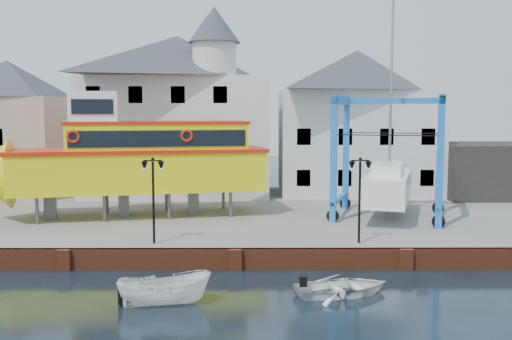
{
  "coord_description": "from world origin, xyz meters",
  "views": [
    {
      "loc": [
        0.84,
        -26.11,
        7.36
      ],
      "look_at": [
        1.0,
        7.0,
        4.0
      ],
      "focal_mm": 40.0,
      "sensor_mm": 36.0,
      "label": 1
    }
  ],
  "objects": [
    {
      "name": "building_pink",
      "position": [
        -18.0,
        18.0,
        6.15
      ],
      "size": [
        8.0,
        7.0,
        10.3
      ],
      "color": "tan",
      "rests_on": "hardstanding"
    },
    {
      "name": "lamp_post_left",
      "position": [
        -4.0,
        1.2,
        4.17
      ],
      "size": [
        1.12,
        0.32,
        4.2
      ],
      "color": "black",
      "rests_on": "hardstanding"
    },
    {
      "name": "tour_boat",
      "position": [
        -7.04,
        8.36,
        4.57
      ],
      "size": [
        17.86,
        7.55,
        7.57
      ],
      "rotation": [
        0.0,
        0.0,
        0.2
      ],
      "color": "#59595E",
      "rests_on": "hardstanding"
    },
    {
      "name": "motorboat_b",
      "position": [
        4.46,
        -3.58,
        0.0
      ],
      "size": [
        4.46,
        3.65,
        0.81
      ],
      "primitive_type": "imported",
      "rotation": [
        0.0,
        0.0,
        1.82
      ],
      "color": "white",
      "rests_on": "ground"
    },
    {
      "name": "motorboat_a",
      "position": [
        -2.56,
        -4.87,
        0.0
      ],
      "size": [
        3.77,
        1.95,
        1.39
      ],
      "primitive_type": "imported",
      "rotation": [
        0.0,
        0.0,
        1.75
      ],
      "color": "white",
      "rests_on": "ground"
    },
    {
      "name": "building_white_main",
      "position": [
        -4.87,
        18.39,
        7.34
      ],
      "size": [
        14.0,
        8.3,
        14.0
      ],
      "color": "silver",
      "rests_on": "hardstanding"
    },
    {
      "name": "lamp_post_right",
      "position": [
        6.0,
        1.2,
        4.17
      ],
      "size": [
        1.12,
        0.32,
        4.2
      ],
      "color": "black",
      "rests_on": "hardstanding"
    },
    {
      "name": "quay_wall",
      "position": [
        -0.0,
        0.1,
        0.5
      ],
      "size": [
        44.0,
        0.47,
        1.0
      ],
      "color": "brown",
      "rests_on": "ground"
    },
    {
      "name": "building_white_right",
      "position": [
        9.0,
        19.0,
        6.6
      ],
      "size": [
        12.0,
        8.0,
        11.2
      ],
      "color": "silver",
      "rests_on": "hardstanding"
    },
    {
      "name": "hardstanding",
      "position": [
        0.0,
        11.0,
        0.5
      ],
      "size": [
        44.0,
        22.0,
        1.0
      ],
      "primitive_type": "cube",
      "color": "slate",
      "rests_on": "ground"
    },
    {
      "name": "travel_lift",
      "position": [
        9.25,
        8.77,
        3.35
      ],
      "size": [
        7.81,
        9.61,
        14.1
      ],
      "rotation": [
        0.0,
        0.0,
        -0.31
      ],
      "color": "#1D77C1",
      "rests_on": "hardstanding"
    },
    {
      "name": "shed_dark",
      "position": [
        19.0,
        17.0,
        3.0
      ],
      "size": [
        8.0,
        7.0,
        4.0
      ],
      "primitive_type": "cube",
      "color": "black",
      "rests_on": "hardstanding"
    },
    {
      "name": "ground",
      "position": [
        0.0,
        0.0,
        0.0
      ],
      "size": [
        140.0,
        140.0,
        0.0
      ],
      "primitive_type": "plane",
      "color": "black",
      "rests_on": "ground"
    }
  ]
}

